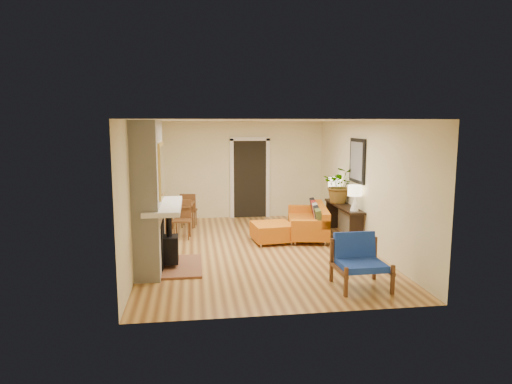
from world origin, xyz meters
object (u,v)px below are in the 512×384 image
Objects in this scene: ottoman at (272,231)px; dining_table at (183,209)px; houseplant at (340,185)px; lamp_near at (355,195)px; sofa at (311,221)px; console_table at (344,212)px; lamp_far at (334,186)px; blue_chair at (359,258)px.

ottoman is 0.56× the size of dining_table.
lamp_near is at bearing -89.40° from houseplant.
sofa is 1.09× the size of console_table.
console_table is at bearing 8.72° from ottoman.
dining_table is (-2.90, 0.72, 0.23)m from sofa.
houseplant is (-0.01, -0.44, 0.08)m from lamp_far.
console_table is at bearing -87.87° from houseplant.
console_table is (0.71, -0.19, 0.25)m from sofa.
ottoman is 1.65× the size of lamp_near.
lamp_far is (0.71, 0.52, 0.73)m from sofa.
lamp_near reaches higher than sofa.
blue_chair reaches higher than console_table.
sofa is 3.73× the size of lamp_far.
blue_chair is 1.52× the size of lamp_far.
houseplant reaches higher than ottoman.
dining_table reaches higher than blue_chair.
ottoman is 1.97m from houseplant.
sofa is 3.73× the size of lamp_near.
ottoman is 2.27m from dining_table.
lamp_near is 1.39m from lamp_far.
lamp_near reaches higher than dining_table.
houseplant is (0.70, 0.08, 0.81)m from sofa.
blue_chair is 1.52× the size of lamp_near.
blue_chair is at bearing -104.32° from console_table.
houseplant is at bearing 76.96° from blue_chair.
houseplant is at bearing 6.68° from sofa.
sofa is 1.14m from lamp_far.
blue_chair is 4.86m from dining_table.
blue_chair reaches higher than sofa.
sofa is 1.25× the size of dining_table.
console_table is 0.84m from lamp_near.
ottoman is at bearing -171.28° from console_table.
dining_table is 0.87× the size of console_table.
houseplant is (3.59, -0.64, 0.59)m from dining_table.
console_table is 0.86m from lamp_far.
blue_chair is 0.44× the size of console_table.
sofa is 0.77m from console_table.
lamp_near is at bearing -23.80° from dining_table.
dining_table is at bearing 176.87° from lamp_far.
lamp_far is 0.65× the size of houseplant.
ottoman is 1.65× the size of lamp_far.
houseplant is at bearing -91.30° from lamp_far.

